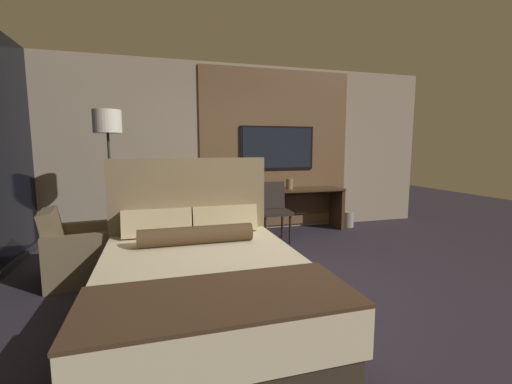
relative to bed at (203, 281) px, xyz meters
The scene contains 12 objects.
ground_plane 1.07m from the bed, 20.65° to the left, with size 16.00×16.00×0.00m, color #28232D.
wall_back_tv_panel 3.32m from the bed, 70.19° to the left, with size 7.20×0.09×2.80m.
bed is the anchor object (origin of this frame).
desk 3.18m from the bed, 57.66° to the left, with size 2.17×0.50×0.73m.
tv 3.52m from the bed, 59.48° to the left, with size 1.33×0.04×0.75m.
desk_chair 2.56m from the bed, 57.72° to the left, with size 0.50×0.50×0.90m.
armchair_by_window 1.73m from the bed, 132.49° to the left, with size 0.83×0.84×0.80m.
floor_lamp 2.44m from the bed, 115.42° to the left, with size 0.34×0.34×1.89m.
vase_tall 2.98m from the bed, 71.15° to the left, with size 0.08×0.08×0.43m.
vase_short 3.26m from the bed, 55.24° to the left, with size 0.12×0.12×0.17m.
book 3.02m from the bed, 63.44° to the left, with size 0.23×0.17×0.03m.
waste_bin 3.96m from the bed, 41.42° to the left, with size 0.22×0.22×0.28m.
Camera 1 is at (-1.30, -3.10, 1.44)m, focal length 24.00 mm.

